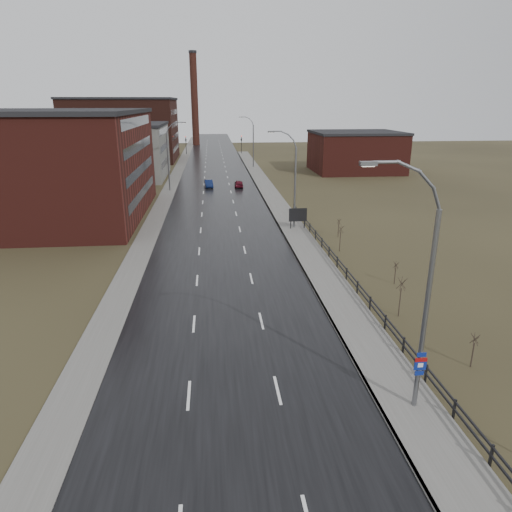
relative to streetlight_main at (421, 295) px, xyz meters
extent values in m
plane|color=#2D2819|center=(-8.47, -2.00, -6.06)|extent=(320.00, 320.00, 0.00)
cube|color=black|center=(-8.47, 58.00, -6.03)|extent=(14.00, 300.00, 0.06)
cube|color=#595651|center=(0.13, 33.00, -5.97)|extent=(3.20, 180.00, 0.18)
cube|color=slate|center=(-1.39, 33.00, -5.97)|extent=(0.16, 180.00, 0.18)
cube|color=#595651|center=(-16.67, 58.00, -6.00)|extent=(2.40, 260.00, 0.12)
cube|color=#471914|center=(-29.47, 43.00, 0.44)|extent=(22.00, 28.00, 13.00)
cube|color=black|center=(-29.47, 43.00, 7.19)|extent=(22.44, 28.56, 0.50)
cube|color=black|center=(-18.49, 43.00, -3.06)|extent=(0.06, 22.40, 1.20)
cube|color=black|center=(-18.49, 43.00, -0.06)|extent=(0.06, 22.40, 1.20)
cube|color=black|center=(-18.49, 43.00, 2.94)|extent=(0.06, 22.40, 1.20)
cube|color=black|center=(-18.49, 43.00, 5.94)|extent=(0.06, 22.40, 1.20)
cube|color=slate|center=(-26.47, 76.00, -1.06)|extent=(16.00, 20.00, 10.00)
cube|color=black|center=(-26.47, 76.00, 4.19)|extent=(16.32, 20.40, 0.50)
cube|color=black|center=(-18.49, 76.00, -3.06)|extent=(0.06, 16.00, 1.20)
cube|color=black|center=(-18.49, 76.00, -0.06)|extent=(0.06, 16.00, 1.20)
cube|color=black|center=(-18.49, 76.00, 2.94)|extent=(0.06, 16.00, 1.20)
cube|color=#331611|center=(-31.47, 106.00, 1.44)|extent=(26.00, 24.00, 15.00)
cube|color=black|center=(-31.47, 106.00, 9.19)|extent=(26.52, 24.48, 0.50)
cube|color=black|center=(-18.49, 106.00, -3.06)|extent=(0.06, 19.20, 1.20)
cube|color=black|center=(-18.49, 106.00, -0.06)|extent=(0.06, 19.20, 1.20)
cube|color=black|center=(-18.49, 106.00, 2.94)|extent=(0.06, 19.20, 1.20)
cube|color=black|center=(-18.49, 106.00, 5.94)|extent=(0.06, 19.20, 1.20)
cube|color=#471914|center=(21.83, 80.00, -2.06)|extent=(18.00, 16.00, 8.00)
cube|color=black|center=(21.83, 80.00, 2.19)|extent=(18.36, 16.32, 0.50)
cylinder|color=#331611|center=(-14.47, 148.00, 8.94)|extent=(2.40, 2.40, 30.00)
cylinder|color=black|center=(-14.47, 148.00, 24.24)|extent=(2.70, 2.70, 0.80)
cylinder|color=slate|center=(0.33, 0.00, -1.06)|extent=(0.24, 0.24, 10.00)
cylinder|color=slate|center=(0.14, 0.00, 4.40)|extent=(0.57, 0.14, 1.12)
cylinder|color=slate|center=(-0.41, 0.00, 5.22)|extent=(0.91, 0.14, 0.91)
cylinder|color=slate|center=(-1.22, 0.00, 5.76)|extent=(1.12, 0.14, 0.57)
cylinder|color=slate|center=(-2.19, 0.00, 5.95)|extent=(1.15, 0.14, 0.14)
cube|color=slate|center=(-2.94, 0.00, 5.90)|extent=(0.70, 0.28, 0.18)
cube|color=silver|center=(-2.94, 0.00, 5.80)|extent=(0.50, 0.20, 0.04)
cube|color=navy|center=(0.33, -0.12, -3.01)|extent=(0.45, 0.04, 0.22)
cube|color=navy|center=(0.33, -0.12, -3.51)|extent=(0.60, 0.04, 0.65)
cube|color=maroon|center=(0.33, -0.13, -3.28)|extent=(0.60, 0.04, 0.20)
cube|color=navy|center=(0.33, -0.12, -4.01)|extent=(0.45, 0.04, 0.22)
cube|color=silver|center=(0.33, -0.14, -3.56)|extent=(0.26, 0.02, 0.22)
cylinder|color=slate|center=(0.33, 34.00, -1.31)|extent=(0.24, 0.24, 9.50)
cylinder|color=slate|center=(0.16, 34.00, 3.84)|extent=(0.51, 0.14, 0.98)
cylinder|color=slate|center=(-0.32, 34.00, 4.56)|extent=(0.81, 0.14, 0.81)
cylinder|color=slate|center=(-1.03, 34.00, 5.04)|extent=(0.98, 0.14, 0.51)
cylinder|color=slate|center=(-1.87, 34.00, 5.20)|extent=(1.01, 0.14, 0.14)
cube|color=slate|center=(-2.56, 34.00, 5.15)|extent=(0.70, 0.28, 0.18)
cube|color=silver|center=(-2.56, 34.00, 5.05)|extent=(0.50, 0.20, 0.04)
cylinder|color=slate|center=(-16.47, 60.00, -1.31)|extent=(0.24, 0.24, 9.50)
cylinder|color=slate|center=(-16.30, 60.00, 3.84)|extent=(0.51, 0.14, 0.98)
cylinder|color=slate|center=(-15.83, 60.00, 4.56)|extent=(0.81, 0.14, 0.81)
cylinder|color=slate|center=(-15.11, 60.00, 5.04)|extent=(0.98, 0.14, 0.51)
cylinder|color=slate|center=(-14.27, 60.00, 5.20)|extent=(1.01, 0.14, 0.14)
cube|color=slate|center=(-13.59, 60.00, 5.15)|extent=(0.70, 0.28, 0.18)
cube|color=silver|center=(-13.59, 60.00, 5.05)|extent=(0.50, 0.20, 0.04)
cylinder|color=slate|center=(0.33, 88.00, -1.31)|extent=(0.24, 0.24, 9.50)
cylinder|color=slate|center=(0.16, 88.00, 3.84)|extent=(0.51, 0.14, 0.98)
cylinder|color=slate|center=(-0.32, 88.00, 4.56)|extent=(0.81, 0.14, 0.81)
cylinder|color=slate|center=(-1.03, 88.00, 5.04)|extent=(0.98, 0.14, 0.51)
cylinder|color=slate|center=(-1.87, 88.00, 5.20)|extent=(1.01, 0.14, 0.14)
cube|color=slate|center=(-2.56, 88.00, 5.15)|extent=(0.70, 0.28, 0.18)
cube|color=silver|center=(-2.56, 88.00, 5.05)|extent=(0.50, 0.20, 0.04)
cube|color=black|center=(1.83, -4.00, -5.51)|extent=(0.10, 0.10, 1.10)
cube|color=black|center=(1.83, -1.00, -5.51)|extent=(0.10, 0.10, 1.10)
cube|color=black|center=(1.83, 2.00, -5.51)|extent=(0.10, 0.10, 1.10)
cube|color=black|center=(1.83, 5.00, -5.51)|extent=(0.10, 0.10, 1.10)
cube|color=black|center=(1.83, 8.00, -5.51)|extent=(0.10, 0.10, 1.10)
cube|color=black|center=(1.83, 11.00, -5.51)|extent=(0.10, 0.10, 1.10)
cube|color=black|center=(1.83, 14.00, -5.51)|extent=(0.10, 0.10, 1.10)
cube|color=black|center=(1.83, 17.00, -5.51)|extent=(0.10, 0.10, 1.10)
cube|color=black|center=(1.83, 20.00, -5.51)|extent=(0.10, 0.10, 1.10)
cube|color=black|center=(1.83, 23.00, -5.51)|extent=(0.10, 0.10, 1.10)
cube|color=black|center=(1.83, 26.00, -5.51)|extent=(0.10, 0.10, 1.10)
cube|color=black|center=(1.83, 29.00, -5.51)|extent=(0.10, 0.10, 1.10)
cube|color=black|center=(1.83, 32.00, -5.51)|extent=(0.10, 0.10, 1.10)
cube|color=black|center=(1.83, 35.00, -5.51)|extent=(0.10, 0.10, 1.10)
cube|color=black|center=(1.83, 38.00, -5.51)|extent=(0.10, 0.10, 1.10)
cube|color=black|center=(1.83, 41.00, -5.51)|extent=(0.10, 0.10, 1.10)
cube|color=black|center=(1.83, 16.50, -5.11)|extent=(0.08, 53.00, 0.10)
cube|color=black|center=(1.83, 16.50, -5.51)|extent=(0.08, 53.00, 0.10)
cylinder|color=#382D23|center=(5.12, 3.24, -5.30)|extent=(0.08, 0.08, 1.53)
cylinder|color=#382D23|center=(5.17, 3.24, -4.30)|extent=(0.04, 0.52, 0.61)
cylinder|color=#382D23|center=(5.13, 3.29, -4.30)|extent=(0.49, 0.20, 0.61)
cylinder|color=#382D23|center=(5.08, 3.27, -4.30)|extent=(0.30, 0.44, 0.62)
cylinder|color=#382D23|center=(5.08, 3.21, -4.30)|extent=(0.30, 0.44, 0.62)
cylinder|color=#382D23|center=(5.13, 3.20, -4.30)|extent=(0.49, 0.20, 0.61)
cylinder|color=#382D23|center=(3.54, 9.90, -4.99)|extent=(0.08, 0.08, 2.15)
cylinder|color=#382D23|center=(3.59, 9.90, -3.59)|extent=(0.04, 0.72, 0.84)
cylinder|color=#382D23|center=(3.56, 9.95, -3.59)|extent=(0.68, 0.27, 0.85)
cylinder|color=#382D23|center=(3.50, 9.93, -3.59)|extent=(0.40, 0.61, 0.86)
cylinder|color=#382D23|center=(3.50, 9.87, -3.59)|extent=(0.40, 0.61, 0.86)
cylinder|color=#382D23|center=(3.56, 9.85, -3.59)|extent=(0.68, 0.27, 0.85)
cylinder|color=#382D23|center=(5.56, 15.79, -5.34)|extent=(0.08, 0.08, 1.44)
cylinder|color=#382D23|center=(5.61, 15.79, -4.40)|extent=(0.04, 0.49, 0.57)
cylinder|color=#382D23|center=(5.58, 15.83, -4.40)|extent=(0.47, 0.19, 0.58)
cylinder|color=#382D23|center=(5.52, 15.82, -4.40)|extent=(0.28, 0.42, 0.59)
cylinder|color=#382D23|center=(5.52, 15.76, -4.40)|extent=(0.28, 0.42, 0.59)
cylinder|color=#382D23|center=(5.58, 15.74, -4.40)|extent=(0.47, 0.19, 0.58)
cylinder|color=#382D23|center=(3.39, 24.80, -5.06)|extent=(0.08, 0.08, 2.01)
cylinder|color=#382D23|center=(3.44, 24.80, -3.75)|extent=(0.04, 0.67, 0.79)
cylinder|color=#382D23|center=(3.40, 24.85, -3.75)|extent=(0.64, 0.25, 0.80)
cylinder|color=#382D23|center=(3.35, 24.83, -3.75)|extent=(0.38, 0.57, 0.81)
cylinder|color=#382D23|center=(3.35, 24.77, -3.75)|extent=(0.38, 0.57, 0.81)
cylinder|color=#382D23|center=(3.40, 24.75, -3.75)|extent=(0.64, 0.25, 0.80)
cylinder|color=#382D23|center=(4.64, 29.98, -5.29)|extent=(0.08, 0.08, 1.53)
cylinder|color=#382D23|center=(4.69, 29.98, -4.30)|extent=(0.04, 0.52, 0.61)
cylinder|color=#382D23|center=(4.66, 30.03, -4.30)|extent=(0.49, 0.20, 0.62)
cylinder|color=#382D23|center=(4.60, 30.01, -4.30)|extent=(0.30, 0.44, 0.62)
cylinder|color=#382D23|center=(4.60, 29.95, -4.30)|extent=(0.30, 0.44, 0.62)
cylinder|color=#382D23|center=(4.66, 29.93, -4.30)|extent=(0.49, 0.20, 0.62)
cube|color=black|center=(-0.18, 33.36, -5.16)|extent=(0.10, 0.10, 1.80)
cube|color=black|center=(1.44, 33.36, -5.16)|extent=(0.10, 0.10, 1.80)
cube|color=silver|center=(0.63, 33.31, -4.22)|extent=(2.03, 0.08, 1.47)
cube|color=black|center=(0.63, 33.26, -4.22)|extent=(2.13, 0.04, 1.57)
cylinder|color=black|center=(-16.47, 118.00, -3.46)|extent=(0.16, 0.16, 5.20)
imported|color=black|center=(-16.47, 118.00, -1.31)|extent=(0.58, 2.73, 1.10)
sphere|color=#FF190C|center=(-16.47, 117.85, -1.01)|extent=(0.18, 0.18, 0.18)
cylinder|color=black|center=(-0.47, 118.00, -3.46)|extent=(0.16, 0.16, 5.20)
imported|color=black|center=(-0.47, 118.00, -1.31)|extent=(0.58, 2.73, 1.10)
sphere|color=#FF190C|center=(-0.47, 117.85, -1.01)|extent=(0.18, 0.18, 0.18)
imported|color=#0C183F|center=(-9.89, 62.70, -5.41)|extent=(1.69, 4.02, 1.29)
imported|color=#500D19|center=(-4.58, 62.31, -5.42)|extent=(1.64, 3.80, 1.27)
camera|label=1|loc=(-9.23, -18.10, 8.24)|focal=32.00mm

